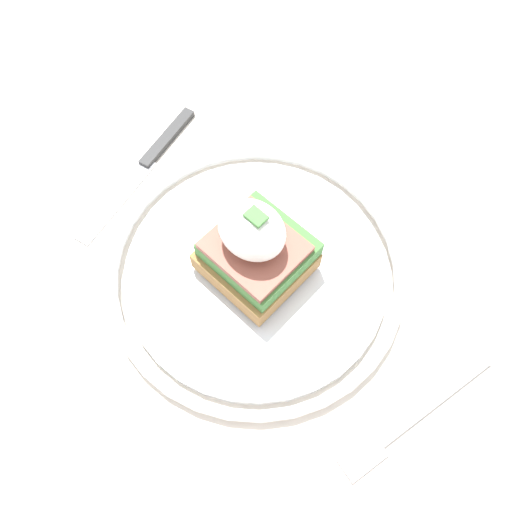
{
  "coord_description": "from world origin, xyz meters",
  "views": [
    {
      "loc": [
        -0.11,
        0.17,
        1.17
      ],
      "look_at": [
        0.02,
        0.03,
        0.79
      ],
      "focal_mm": 35.0,
      "sensor_mm": 36.0,
      "label": 1
    }
  ],
  "objects_px": {
    "sandwich": "(256,248)",
    "knife": "(148,162)",
    "plate": "(256,269)",
    "fork": "(411,419)"
  },
  "relations": [
    {
      "from": "plate",
      "to": "fork",
      "type": "height_order",
      "value": "plate"
    },
    {
      "from": "plate",
      "to": "knife",
      "type": "height_order",
      "value": "plate"
    },
    {
      "from": "sandwich",
      "to": "knife",
      "type": "xyz_separation_m",
      "value": [
        0.17,
        -0.01,
        -0.05
      ]
    },
    {
      "from": "fork",
      "to": "sandwich",
      "type": "bearing_deg",
      "value": -2.77
    },
    {
      "from": "sandwich",
      "to": "knife",
      "type": "bearing_deg",
      "value": -4.85
    },
    {
      "from": "plate",
      "to": "sandwich",
      "type": "distance_m",
      "value": 0.04
    },
    {
      "from": "sandwich",
      "to": "fork",
      "type": "distance_m",
      "value": 0.19
    },
    {
      "from": "plate",
      "to": "fork",
      "type": "xyz_separation_m",
      "value": [
        -0.18,
        0.01,
        -0.01
      ]
    },
    {
      "from": "sandwich",
      "to": "knife",
      "type": "height_order",
      "value": "sandwich"
    },
    {
      "from": "plate",
      "to": "fork",
      "type": "bearing_deg",
      "value": 177.23
    }
  ]
}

